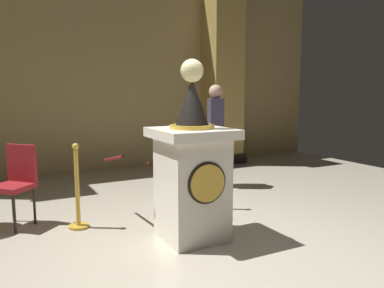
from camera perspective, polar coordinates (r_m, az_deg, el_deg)
The scene contains 9 objects.
ground_plane at distance 4.13m, azimuth 2.38°, elevation -14.88°, with size 10.58×10.58×0.00m, color #B2A893.
back_wall at distance 8.03m, azimuth -14.11°, elevation 10.63°, with size 10.58×0.16×4.04m, color tan.
pedestal_clock at distance 4.14m, azimuth 0.02°, elevation -3.97°, with size 0.79×0.79×1.92m.
stanchion_near at distance 5.27m, azimuth 2.54°, elevation -5.79°, with size 0.24×0.24×1.02m.
stanchion_far at distance 4.75m, azimuth -16.44°, elevation -7.71°, with size 0.24×0.24×1.00m.
velvet_rope at distance 4.85m, azimuth -6.51°, elevation -1.78°, with size 0.94×0.91×0.22m.
column_right at distance 8.74m, azimuth 4.38°, elevation 9.97°, with size 0.88×0.88×3.88m.
bystander_guest at distance 6.46m, azimuth 3.46°, elevation 1.66°, with size 0.33×0.41×1.69m.
cafe_chair_red at distance 5.04m, azimuth -24.34°, elevation -4.56°, with size 0.57×0.57×0.96m.
Camera 1 is at (-1.91, -3.29, 1.59)m, focal length 36.34 mm.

